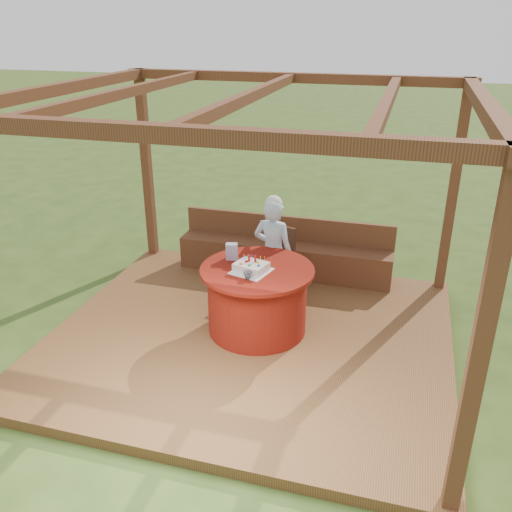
# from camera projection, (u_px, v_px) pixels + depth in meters

# --- Properties ---
(ground) EXTENTS (60.00, 60.00, 0.00)m
(ground) POSITION_uv_depth(u_px,v_px,m) (250.00, 343.00, 6.32)
(ground) COLOR #314918
(ground) RESTS_ON ground
(deck) EXTENTS (4.50, 4.00, 0.12)m
(deck) POSITION_uv_depth(u_px,v_px,m) (250.00, 338.00, 6.29)
(deck) COLOR brown
(deck) RESTS_ON ground
(pergola) EXTENTS (4.50, 4.00, 2.72)m
(pergola) POSITION_uv_depth(u_px,v_px,m) (249.00, 136.00, 5.35)
(pergola) COLOR brown
(pergola) RESTS_ON deck
(bench) EXTENTS (3.00, 0.42, 0.80)m
(bench) POSITION_uv_depth(u_px,v_px,m) (284.00, 256.00, 7.67)
(bench) COLOR brown
(bench) RESTS_ON deck
(table) EXTENTS (1.29, 1.29, 0.79)m
(table) POSITION_uv_depth(u_px,v_px,m) (257.00, 299.00, 6.21)
(table) COLOR maroon
(table) RESTS_ON deck
(chair) EXTENTS (0.54, 0.54, 0.89)m
(chair) POSITION_uv_depth(u_px,v_px,m) (276.00, 256.00, 7.08)
(chair) COLOR #3A1F12
(chair) RESTS_ON deck
(elderly_woman) EXTENTS (0.55, 0.40, 1.43)m
(elderly_woman) POSITION_uv_depth(u_px,v_px,m) (273.00, 251.00, 6.68)
(elderly_woman) COLOR #99CAE3
(elderly_woman) RESTS_ON deck
(birthday_cake) EXTENTS (0.47, 0.47, 0.18)m
(birthday_cake) POSITION_uv_depth(u_px,v_px,m) (251.00, 267.00, 5.95)
(birthday_cake) COLOR white
(birthday_cake) RESTS_ON table
(gift_bag) EXTENTS (0.15, 0.12, 0.19)m
(gift_bag) POSITION_uv_depth(u_px,v_px,m) (232.00, 252.00, 6.24)
(gift_bag) COLOR #DC8EBF
(gift_bag) RESTS_ON table
(drinking_glass) EXTENTS (0.11, 0.11, 0.08)m
(drinking_glass) POSITION_uv_depth(u_px,v_px,m) (248.00, 276.00, 5.78)
(drinking_glass) COLOR white
(drinking_glass) RESTS_ON table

